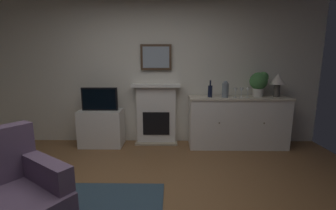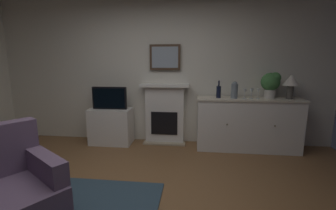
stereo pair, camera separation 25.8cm
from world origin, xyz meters
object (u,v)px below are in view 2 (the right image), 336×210
wine_bottle (219,92)px  framed_picture (165,57)px  potted_plant_small (271,83)px  tv_cabinet (111,126)px  wine_glass_right (259,91)px  sideboard_cabinet (247,124)px  tv_set (109,98)px  fireplace_unit (165,114)px  vase_decorative (234,90)px  wine_glass_center (252,91)px  armchair (4,191)px  table_lamp (291,82)px  wine_glass_left (245,91)px

wine_bottle → framed_picture: bearing=165.1°
framed_picture → potted_plant_small: (1.79, -0.18, -0.42)m
tv_cabinet → potted_plant_small: bearing=0.6°
wine_bottle → wine_glass_right: (0.64, -0.01, 0.01)m
sideboard_cabinet → tv_set: 2.45m
sideboard_cabinet → wine_bottle: wine_bottle is taller
tv_cabinet → potted_plant_small: 2.88m
potted_plant_small → tv_cabinet: bearing=-179.4°
sideboard_cabinet → wine_glass_right: bearing=-14.4°
fireplace_unit → vase_decorative: (1.19, -0.23, 0.49)m
wine_glass_center → armchair: (-2.57, -2.20, -0.63)m
framed_picture → wine_glass_right: framed_picture is taller
wine_bottle → wine_glass_right: 0.64m
table_lamp → vase_decorative: (-0.89, -0.05, -0.14)m
wine_glass_center → potted_plant_small: size_ratio=0.38×
fireplace_unit → potted_plant_small: potted_plant_small is taller
table_lamp → wine_glass_center: 0.64m
tv_cabinet → armchair: size_ratio=0.68×
wine_glass_left → wine_glass_right: (0.22, 0.02, 0.00)m
sideboard_cabinet → tv_set: size_ratio=2.77×
fireplace_unit → table_lamp: 2.18m
wine_glass_right → tv_set: 2.56m
fireplace_unit → wine_bottle: size_ratio=3.79×
fireplace_unit → tv_set: (-0.98, -0.19, 0.31)m
framed_picture → wine_glass_left: framed_picture is taller
fireplace_unit → vase_decorative: vase_decorative is taller
table_lamp → wine_bottle: size_ratio=1.38×
potted_plant_small → armchair: bearing=-141.7°
wine_glass_right → potted_plant_small: bearing=20.9°
sideboard_cabinet → table_lamp: 0.97m
tv_set → vase_decorative: bearing=-1.1°
framed_picture → tv_set: 1.23m
fireplace_unit → tv_cabinet: fireplace_unit is taller
table_lamp → tv_cabinet: (-3.06, 0.02, -0.85)m
fireplace_unit → tv_cabinet: size_ratio=1.47×
sideboard_cabinet → tv_cabinet: bearing=179.6°
fireplace_unit → tv_set: fireplace_unit is taller
tv_set → armchair: size_ratio=0.57×
wine_bottle → tv_set: 1.92m
wine_glass_right → tv_set: wine_glass_right is taller
vase_decorative → potted_plant_small: bearing=9.0°
framed_picture → wine_bottle: size_ratio=1.90×
wine_glass_right → fireplace_unit: bearing=172.3°
table_lamp → tv_set: bearing=-179.8°
framed_picture → potted_plant_small: 1.85m
sideboard_cabinet → vase_decorative: (-0.25, -0.05, 0.59)m
tv_cabinet → potted_plant_small: potted_plant_small is taller
fireplace_unit → sideboard_cabinet: 1.46m
fireplace_unit → wine_glass_center: size_ratio=6.67×
fireplace_unit → framed_picture: framed_picture is taller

